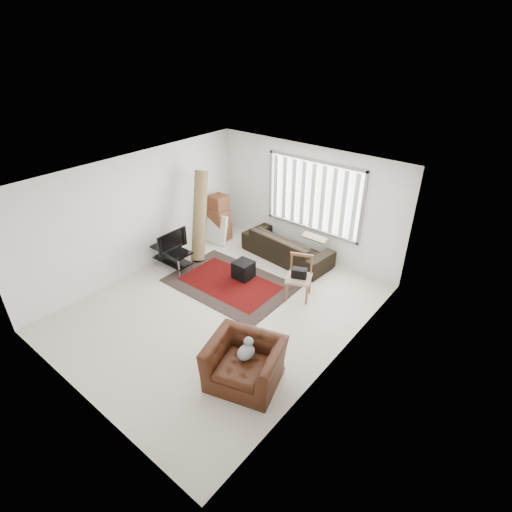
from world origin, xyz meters
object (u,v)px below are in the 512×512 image
at_px(sofa, 287,242).
at_px(side_chair, 299,276).
at_px(moving_boxes, 219,219).
at_px(armchair, 245,360).
at_px(tv_stand, 172,254).

relative_size(sofa, side_chair, 2.45).
relative_size(moving_boxes, armchair, 0.88).
relative_size(tv_stand, moving_boxes, 0.83).
bearing_deg(moving_boxes, sofa, 7.83).
height_order(side_chair, armchair, side_chair).
xyz_separation_m(moving_boxes, sofa, (1.99, 0.27, -0.13)).
height_order(sofa, armchair, sofa).
distance_m(tv_stand, sofa, 2.75).
xyz_separation_m(tv_stand, sofa, (1.82, 2.06, 0.07)).
bearing_deg(tv_stand, moving_boxes, 95.59).
bearing_deg(tv_stand, sofa, 48.63).
height_order(tv_stand, side_chair, side_chair).
xyz_separation_m(side_chair, armchair, (0.63, -2.46, -0.09)).
bearing_deg(tv_stand, side_chair, 17.05).
distance_m(tv_stand, side_chair, 3.08).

